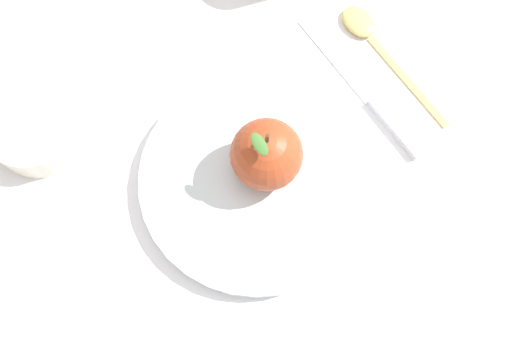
# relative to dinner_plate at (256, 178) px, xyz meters

# --- Properties ---
(ground_plane) EXTENTS (2.40, 2.40, 0.00)m
(ground_plane) POSITION_rel_dinner_plate_xyz_m (-0.01, -0.02, -0.01)
(ground_plane) COLOR silver
(dinner_plate) EXTENTS (0.25, 0.25, 0.02)m
(dinner_plate) POSITION_rel_dinner_plate_xyz_m (0.00, 0.00, 0.00)
(dinner_plate) COLOR silver
(dinner_plate) RESTS_ON ground_plane
(apple) EXTENTS (0.07, 0.07, 0.09)m
(apple) POSITION_rel_dinner_plate_xyz_m (-0.01, -0.00, 0.05)
(apple) COLOR #9E3D1E
(apple) RESTS_ON dinner_plate
(side_bowl) EXTENTS (0.11, 0.11, 0.04)m
(side_bowl) POSITION_rel_dinner_plate_xyz_m (0.13, -0.21, 0.01)
(side_bowl) COLOR silver
(side_bowl) RESTS_ON ground_plane
(knife) EXTENTS (0.06, 0.22, 0.01)m
(knife) POSITION_rel_dinner_plate_xyz_m (-0.16, 0.02, -0.01)
(knife) COLOR silver
(knife) RESTS_ON ground_plane
(spoon) EXTENTS (0.06, 0.19, 0.01)m
(spoon) POSITION_rel_dinner_plate_xyz_m (-0.22, -0.03, -0.01)
(spoon) COLOR #D8B766
(spoon) RESTS_ON ground_plane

